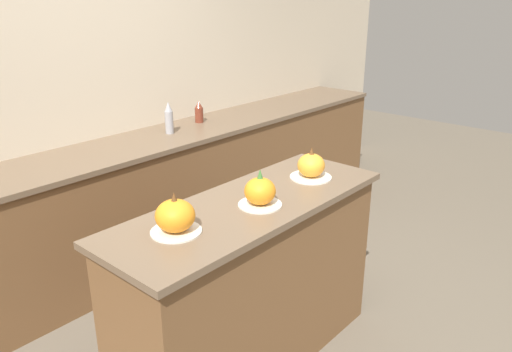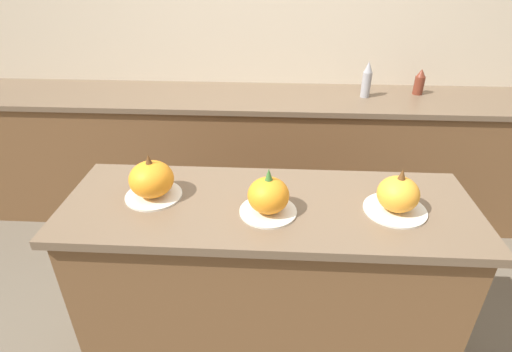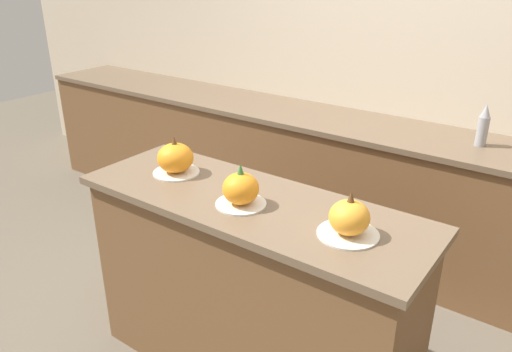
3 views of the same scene
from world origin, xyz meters
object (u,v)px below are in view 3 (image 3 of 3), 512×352
at_px(pumpkin_cake_left, 175,159).
at_px(pumpkin_cake_center, 240,190).
at_px(pumpkin_cake_right, 349,219).
at_px(bottle_tall, 483,126).

height_order(pumpkin_cake_left, pumpkin_cake_center, same).
height_order(pumpkin_cake_center, pumpkin_cake_right, pumpkin_cake_center).
bearing_deg(bottle_tall, pumpkin_cake_right, -95.60).
relative_size(pumpkin_cake_center, bottle_tall, 0.89).
xyz_separation_m(pumpkin_cake_left, pumpkin_cake_right, (0.94, -0.05, -0.01)).
distance_m(pumpkin_cake_center, pumpkin_cake_right, 0.48).
distance_m(pumpkin_cake_left, pumpkin_cake_right, 0.94).
bearing_deg(pumpkin_cake_center, pumpkin_cake_right, 4.40).
xyz_separation_m(pumpkin_cake_left, bottle_tall, (1.07, 1.34, 0.02)).
bearing_deg(pumpkin_cake_left, pumpkin_cake_right, -2.90).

